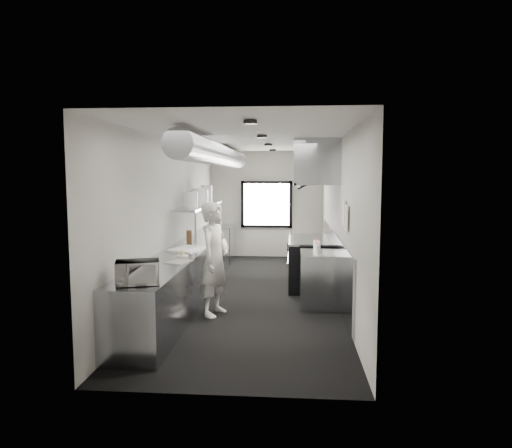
% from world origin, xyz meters
% --- Properties ---
extents(floor, '(3.00, 8.00, 0.01)m').
position_xyz_m(floor, '(0.00, 0.00, 0.00)').
color(floor, black).
rests_on(floor, ground).
extents(ceiling, '(3.00, 8.00, 0.01)m').
position_xyz_m(ceiling, '(0.00, 0.00, 2.80)').
color(ceiling, silver).
rests_on(ceiling, wall_back).
extents(wall_back, '(3.00, 0.02, 2.80)m').
position_xyz_m(wall_back, '(0.00, 4.00, 1.40)').
color(wall_back, '#BCB9B2').
rests_on(wall_back, floor).
extents(wall_front, '(3.00, 0.02, 2.80)m').
position_xyz_m(wall_front, '(0.00, -4.00, 1.40)').
color(wall_front, '#BCB9B2').
rests_on(wall_front, floor).
extents(wall_left, '(0.02, 8.00, 2.80)m').
position_xyz_m(wall_left, '(-1.50, 0.00, 1.40)').
color(wall_left, '#BCB9B2').
rests_on(wall_left, floor).
extents(wall_right, '(0.02, 8.00, 2.80)m').
position_xyz_m(wall_right, '(1.50, 0.00, 1.40)').
color(wall_right, '#BCB9B2').
rests_on(wall_right, floor).
extents(wall_cladding, '(0.03, 5.50, 1.10)m').
position_xyz_m(wall_cladding, '(1.48, 0.30, 0.55)').
color(wall_cladding, '#9A9EA8').
rests_on(wall_cladding, wall_right).
extents(hvac_duct, '(0.40, 6.40, 0.40)m').
position_xyz_m(hvac_duct, '(-0.70, 0.40, 2.55)').
color(hvac_duct, gray).
rests_on(hvac_duct, ceiling).
extents(service_window, '(1.36, 0.05, 1.25)m').
position_xyz_m(service_window, '(0.00, 3.96, 1.40)').
color(service_window, white).
rests_on(service_window, wall_back).
extents(exhaust_hood, '(0.81, 2.20, 0.88)m').
position_xyz_m(exhaust_hood, '(1.10, 0.70, 2.39)').
color(exhaust_hood, '#9A9EA8').
rests_on(exhaust_hood, ceiling).
extents(prep_counter, '(0.70, 6.00, 0.90)m').
position_xyz_m(prep_counter, '(-1.15, -0.50, 0.45)').
color(prep_counter, '#9A9EA8').
rests_on(prep_counter, floor).
extents(pass_shelf, '(0.45, 3.00, 0.68)m').
position_xyz_m(pass_shelf, '(-1.19, 1.00, 1.54)').
color(pass_shelf, '#9A9EA8').
rests_on(pass_shelf, prep_counter).
extents(range, '(0.88, 1.60, 0.94)m').
position_xyz_m(range, '(1.04, 0.70, 0.47)').
color(range, black).
rests_on(range, floor).
extents(bottle_station, '(0.65, 0.80, 0.90)m').
position_xyz_m(bottle_station, '(1.15, -0.70, 0.45)').
color(bottle_station, '#9A9EA8').
rests_on(bottle_station, floor).
extents(far_work_table, '(0.70, 1.20, 0.90)m').
position_xyz_m(far_work_table, '(-1.15, 3.20, 0.45)').
color(far_work_table, '#9A9EA8').
rests_on(far_work_table, floor).
extents(notice_sheet_a, '(0.02, 0.28, 0.38)m').
position_xyz_m(notice_sheet_a, '(1.47, -1.20, 1.60)').
color(notice_sheet_a, white).
rests_on(notice_sheet_a, wall_right).
extents(notice_sheet_b, '(0.02, 0.28, 0.38)m').
position_xyz_m(notice_sheet_b, '(1.47, -1.55, 1.55)').
color(notice_sheet_b, white).
rests_on(notice_sheet_b, wall_right).
extents(line_cook, '(0.60, 0.74, 1.76)m').
position_xyz_m(line_cook, '(-0.51, -1.33, 0.88)').
color(line_cook, silver).
rests_on(line_cook, floor).
extents(microwave, '(0.55, 0.48, 0.28)m').
position_xyz_m(microwave, '(-1.11, -3.14, 1.04)').
color(microwave, silver).
rests_on(microwave, prep_counter).
extents(deli_tub_a, '(0.20, 0.20, 0.11)m').
position_xyz_m(deli_tub_a, '(-1.34, -2.72, 0.95)').
color(deli_tub_a, silver).
rests_on(deli_tub_a, prep_counter).
extents(deli_tub_b, '(0.15, 0.15, 0.11)m').
position_xyz_m(deli_tub_b, '(-1.35, -2.24, 0.95)').
color(deli_tub_b, silver).
rests_on(deli_tub_b, prep_counter).
extents(newspaper, '(0.40, 0.45, 0.01)m').
position_xyz_m(newspaper, '(-0.97, -1.73, 0.90)').
color(newspaper, silver).
rests_on(newspaper, prep_counter).
extents(small_plate, '(0.24, 0.24, 0.02)m').
position_xyz_m(small_plate, '(-1.05, -1.22, 0.91)').
color(small_plate, white).
rests_on(small_plate, prep_counter).
extents(pastry, '(0.08, 0.08, 0.08)m').
position_xyz_m(pastry, '(-1.05, -1.22, 0.95)').
color(pastry, '#D3C26F').
rests_on(pastry, small_plate).
extents(cutting_board, '(0.70, 0.79, 0.02)m').
position_xyz_m(cutting_board, '(-1.09, -0.55, 0.91)').
color(cutting_board, white).
rests_on(cutting_board, prep_counter).
extents(knife_block, '(0.14, 0.23, 0.24)m').
position_xyz_m(knife_block, '(-1.24, 0.16, 1.02)').
color(knife_block, '#4F331B').
rests_on(knife_block, prep_counter).
extents(plate_stack_a, '(0.25, 0.25, 0.29)m').
position_xyz_m(plate_stack_a, '(-1.21, 0.29, 1.72)').
color(plate_stack_a, white).
rests_on(plate_stack_a, pass_shelf).
extents(plate_stack_b, '(0.29, 0.29, 0.34)m').
position_xyz_m(plate_stack_b, '(-1.19, 0.74, 1.74)').
color(plate_stack_b, white).
rests_on(plate_stack_b, pass_shelf).
extents(plate_stack_c, '(0.23, 0.23, 0.30)m').
position_xyz_m(plate_stack_c, '(-1.17, 1.23, 1.72)').
color(plate_stack_c, white).
rests_on(plate_stack_c, pass_shelf).
extents(plate_stack_d, '(0.31, 0.31, 0.38)m').
position_xyz_m(plate_stack_d, '(-1.21, 1.85, 1.76)').
color(plate_stack_d, white).
rests_on(plate_stack_d, pass_shelf).
extents(squeeze_bottle_a, '(0.07, 0.07, 0.17)m').
position_xyz_m(squeeze_bottle_a, '(1.09, -1.04, 0.98)').
color(squeeze_bottle_a, white).
rests_on(squeeze_bottle_a, bottle_station).
extents(squeeze_bottle_b, '(0.08, 0.08, 0.19)m').
position_xyz_m(squeeze_bottle_b, '(1.08, -0.85, 0.99)').
color(squeeze_bottle_b, white).
rests_on(squeeze_bottle_b, bottle_station).
extents(squeeze_bottle_c, '(0.08, 0.08, 0.19)m').
position_xyz_m(squeeze_bottle_c, '(1.07, -0.65, 1.00)').
color(squeeze_bottle_c, white).
rests_on(squeeze_bottle_c, bottle_station).
extents(squeeze_bottle_d, '(0.07, 0.07, 0.17)m').
position_xyz_m(squeeze_bottle_d, '(1.13, -0.53, 0.98)').
color(squeeze_bottle_d, white).
rests_on(squeeze_bottle_d, bottle_station).
extents(squeeze_bottle_e, '(0.07, 0.07, 0.17)m').
position_xyz_m(squeeze_bottle_e, '(1.13, -0.43, 0.98)').
color(squeeze_bottle_e, white).
rests_on(squeeze_bottle_e, bottle_station).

